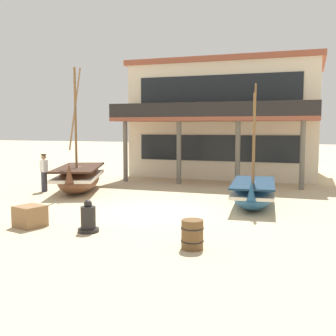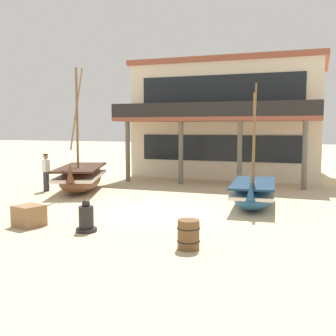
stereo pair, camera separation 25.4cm
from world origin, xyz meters
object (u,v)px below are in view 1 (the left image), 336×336
Objects in this scene: fishing_boat_near_left at (79,178)px; capstan_winch at (88,219)px; fishing_boat_centre_large at (253,193)px; fisherman_by_hull at (44,173)px; wooden_barrel at (192,234)px; cargo_crate at (30,216)px; harbor_building_main at (228,119)px.

capstan_winch is (4.02, -6.15, -0.28)m from fishing_boat_near_left.
fishing_boat_centre_large is at bearing -7.74° from fishing_boat_near_left.
wooden_barrel is (8.65, -6.27, -0.48)m from fisherman_by_hull.
fishing_boat_centre_large is 5.73m from wooden_barrel.
cargo_crate is at bearing -179.11° from capstan_winch.
harbor_building_main reaches higher than fishing_boat_near_left.
capstan_winch is (5.51, -5.67, -0.48)m from fisherman_by_hull.
cargo_crate is at bearing 173.55° from wooden_barrel.
fishing_boat_near_left is at bearing 17.70° from fisherman_by_hull.
cargo_crate is (-5.70, -5.12, -0.21)m from fishing_boat_centre_large.
fishing_boat_centre_large is 0.41× the size of harbor_building_main.
cargo_crate is at bearing -57.62° from fisherman_by_hull.
fishing_boat_near_left is 9.84m from wooden_barrel.
fisherman_by_hull is 2.41× the size of wooden_barrel.
fishing_boat_centre_large reaches higher than cargo_crate.
capstan_winch is at bearing 0.89° from cargo_crate.
fishing_boat_centre_large is at bearing 83.27° from wooden_barrel.
wooden_barrel is at bearing -10.80° from capstan_winch.
fishing_boat_near_left is 1.25× the size of fishing_boat_centre_large.
cargo_crate is at bearing -138.09° from fishing_boat_centre_large.
fishing_boat_near_left reaches higher than cargo_crate.
fishing_boat_near_left is 7.35m from capstan_winch.
fisherman_by_hull is 10.69m from wooden_barrel.
fisherman_by_hull is (-9.32, 0.59, 0.32)m from fishing_boat_centre_large.
fishing_boat_near_left reaches higher than wooden_barrel.
fishing_boat_near_left is 3.30× the size of fisherman_by_hull.
fishing_boat_near_left is 6.54m from cargo_crate.
fishing_boat_centre_large reaches higher than wooden_barrel.
cargo_crate is (-1.89, -0.03, -0.04)m from capstan_winch.
fishing_boat_near_left is at bearing 172.26° from fishing_boat_centre_large.
harbor_building_main is (0.90, 15.24, 2.98)m from capstan_winch.
fishing_boat_centre_large is 9.34m from fisherman_by_hull.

